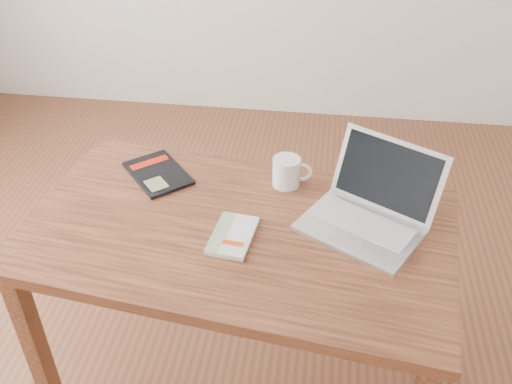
# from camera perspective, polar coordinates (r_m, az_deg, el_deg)

# --- Properties ---
(room) EXTENTS (4.04, 4.04, 2.70)m
(room) POSITION_cam_1_polar(r_m,az_deg,el_deg) (1.73, -9.42, 17.29)
(room) COLOR brown
(room) RESTS_ON ground
(desk) EXTENTS (1.43, 0.93, 0.75)m
(desk) POSITION_cam_1_polar(r_m,az_deg,el_deg) (1.86, -1.79, -5.69)
(desk) COLOR #5A2F1B
(desk) RESTS_ON ground
(white_guidebook) EXTENTS (0.14, 0.21, 0.02)m
(white_guidebook) POSITION_cam_1_polar(r_m,az_deg,el_deg) (1.76, -2.36, -4.38)
(white_guidebook) COLOR silver
(white_guidebook) RESTS_ON desk
(black_guidebook) EXTENTS (0.29, 0.30, 0.01)m
(black_guidebook) POSITION_cam_1_polar(r_m,az_deg,el_deg) (2.06, -9.78, 1.86)
(black_guidebook) COLOR black
(black_guidebook) RESTS_ON desk
(laptop) EXTENTS (0.47, 0.46, 0.24)m
(laptop) POSITION_cam_1_polar(r_m,az_deg,el_deg) (1.82, 11.29, -1.76)
(laptop) COLOR silver
(laptop) RESTS_ON desk
(coffee_mug) EXTENTS (0.14, 0.10, 0.10)m
(coffee_mug) POSITION_cam_1_polar(r_m,az_deg,el_deg) (1.96, 3.15, 2.08)
(coffee_mug) COLOR white
(coffee_mug) RESTS_ON desk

